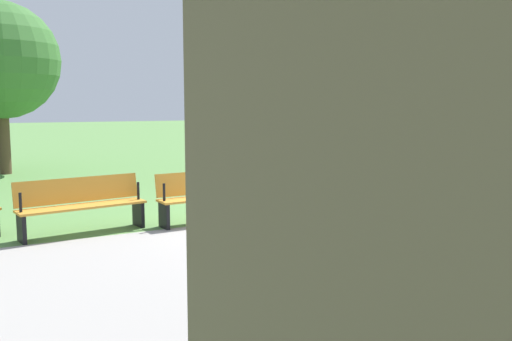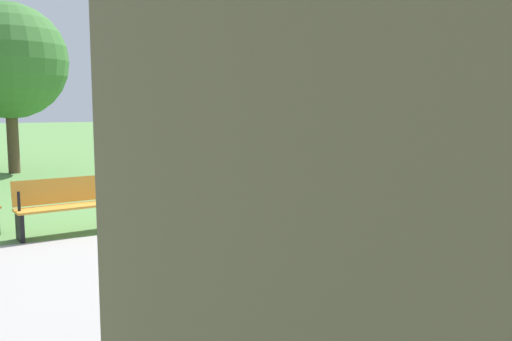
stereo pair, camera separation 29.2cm
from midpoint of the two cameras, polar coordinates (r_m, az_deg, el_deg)
The scene contains 10 objects.
ground_plane at distance 10.07m, azimuth 2.15°, elevation -4.83°, with size 120.00×120.00×0.00m, color #5B8C47.
path_paving at distance 8.22m, azimuth 9.99°, elevation -7.61°, with size 29.61×4.36×0.01m, color #A39E99.
bench_0 at distance 15.94m, azimuth 24.39°, elevation 0.64°, with size 2.04×1.05×0.89m.
bench_1 at distance 13.95m, azimuth 20.76°, elevation -0.00°, with size 2.04×0.89×0.89m.
bench_2 at distance 12.15m, azimuth 15.20°, elevation -0.76°, with size 2.03×0.73×0.89m.
bench_3 at distance 10.64m, azimuth 7.10°, elevation -1.62°, with size 2.01×0.56×0.89m.
bench_4 at distance 9.59m, azimuth -3.89°, elevation -2.52°, with size 2.01×0.56×0.89m.
bench_5 at distance 9.15m, azimuth -17.15°, elevation -3.26°, with size 2.03×0.73×0.89m.
person_seated at distance 10.39m, azimuth 6.54°, elevation -0.95°, with size 0.33×0.53×1.20m.
tree_1 at distance 17.87m, azimuth -24.13°, elevation 10.44°, with size 3.43×3.43×5.06m.
Camera 2 is at (4.70, 8.67, 2.05)m, focal length 38.04 mm.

